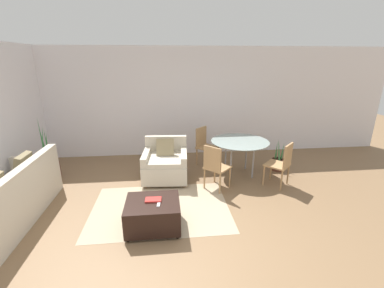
{
  "coord_description": "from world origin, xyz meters",
  "views": [
    {
      "loc": [
        0.01,
        -3.05,
        2.41
      ],
      "look_at": [
        0.55,
        2.0,
        0.75
      ],
      "focal_mm": 24.0,
      "sensor_mm": 36.0,
      "label": 1
    }
  ],
  "objects": [
    {
      "name": "dining_chair_far_left",
      "position": [
        0.93,
        2.72,
        0.52
      ],
      "size": [
        0.59,
        0.59,
        0.9
      ],
      "color": "tan",
      "rests_on": "ground_plane"
    },
    {
      "name": "ottoman",
      "position": [
        -0.22,
        0.3,
        0.24
      ],
      "size": [
        0.79,
        0.67,
        0.44
      ],
      "color": "black",
      "rests_on": "ground_plane"
    },
    {
      "name": "book_stack",
      "position": [
        -0.2,
        0.33,
        0.45
      ],
      "size": [
        0.24,
        0.15,
        0.03
      ],
      "color": "#B72D28",
      "rests_on": "ottoman"
    },
    {
      "name": "couch",
      "position": [
        -2.44,
        0.75,
        0.32
      ],
      "size": [
        0.86,
        2.1,
        0.93
      ],
      "color": "beige",
      "rests_on": "ground_plane"
    },
    {
      "name": "area_rug",
      "position": [
        -0.12,
        0.82,
        0.0
      ],
      "size": [
        2.31,
        1.65,
        0.01
      ],
      "color": "tan",
      "rests_on": "ground_plane"
    },
    {
      "name": "potted_plant",
      "position": [
        -2.49,
        2.3,
        0.23
      ],
      "size": [
        0.43,
        0.43,
        1.34
      ],
      "color": "brown",
      "rests_on": "ground_plane"
    },
    {
      "name": "potted_plant_small",
      "position": [
        2.56,
        2.17,
        0.17
      ],
      "size": [
        0.3,
        0.3,
        0.75
      ],
      "color": "brown",
      "rests_on": "ground_plane"
    },
    {
      "name": "dining_chair_near_right",
      "position": [
        2.25,
        1.39,
        0.52
      ],
      "size": [
        0.59,
        0.59,
        0.9
      ],
      "color": "tan",
      "rests_on": "ground_plane"
    },
    {
      "name": "ground_plane",
      "position": [
        0.0,
        0.0,
        0.0
      ],
      "size": [
        20.0,
        20.0,
        0.0
      ],
      "primitive_type": "plane",
      "color": "brown"
    },
    {
      "name": "armchair",
      "position": [
        -0.02,
        1.99,
        0.34
      ],
      "size": [
        0.96,
        0.99,
        0.86
      ],
      "color": "beige",
      "rests_on": "ground_plane"
    },
    {
      "name": "dining_table",
      "position": [
        1.59,
        2.06,
        0.69
      ],
      "size": [
        1.24,
        1.24,
        0.76
      ],
      "color": "#8C9E99",
      "rests_on": "ground_plane"
    },
    {
      "name": "tv_remote_primary",
      "position": [
        -0.12,
        0.23,
        0.44
      ],
      "size": [
        0.06,
        0.15,
        0.01
      ],
      "color": "#B7B7BC",
      "rests_on": "ottoman"
    },
    {
      "name": "dining_chair_near_left",
      "position": [
        0.93,
        1.39,
        0.52
      ],
      "size": [
        0.59,
        0.59,
        0.9
      ],
      "color": "tan",
      "rests_on": "ground_plane"
    },
    {
      "name": "wall_back",
      "position": [
        0.0,
        3.56,
        1.38
      ],
      "size": [
        12.0,
        0.06,
        2.75
      ],
      "color": "white",
      "rests_on": "ground_plane"
    }
  ]
}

